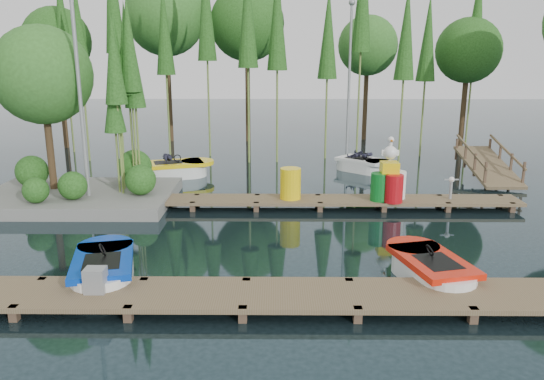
{
  "coord_description": "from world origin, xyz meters",
  "views": [
    {
      "loc": [
        0.63,
        -14.13,
        4.88
      ],
      "look_at": [
        0.5,
        0.5,
        1.1
      ],
      "focal_mm": 35.0,
      "sensor_mm": 36.0,
      "label": 1
    }
  ],
  "objects_px": {
    "boat_red": "(430,270)",
    "boat_blue": "(104,270)",
    "yellow_barrel": "(290,183)",
    "island": "(65,107)",
    "utility_cabinet": "(96,280)",
    "drum_cluster": "(390,182)",
    "boat_yellow_far": "(175,169)"
  },
  "relations": [
    {
      "from": "boat_red",
      "to": "yellow_barrel",
      "type": "distance_m",
      "value": 6.5
    },
    {
      "from": "yellow_barrel",
      "to": "boat_yellow_far",
      "type": "bearing_deg",
      "value": 136.42
    },
    {
      "from": "boat_yellow_far",
      "to": "utility_cabinet",
      "type": "xyz_separation_m",
      "value": [
        0.56,
        -11.35,
        0.23
      ]
    },
    {
      "from": "boat_red",
      "to": "utility_cabinet",
      "type": "distance_m",
      "value": 7.07
    },
    {
      "from": "boat_yellow_far",
      "to": "utility_cabinet",
      "type": "distance_m",
      "value": 11.37
    },
    {
      "from": "boat_yellow_far",
      "to": "drum_cluster",
      "type": "distance_m",
      "value": 8.99
    },
    {
      "from": "boat_blue",
      "to": "drum_cluster",
      "type": "height_order",
      "value": "drum_cluster"
    },
    {
      "from": "boat_yellow_far",
      "to": "yellow_barrel",
      "type": "distance_m",
      "value": 6.34
    },
    {
      "from": "drum_cluster",
      "to": "boat_red",
      "type": "bearing_deg",
      "value": -92.43
    },
    {
      "from": "boat_blue",
      "to": "boat_red",
      "type": "height_order",
      "value": "boat_blue"
    },
    {
      "from": "boat_blue",
      "to": "boat_red",
      "type": "bearing_deg",
      "value": -13.17
    },
    {
      "from": "utility_cabinet",
      "to": "yellow_barrel",
      "type": "height_order",
      "value": "yellow_barrel"
    },
    {
      "from": "boat_red",
      "to": "boat_blue",
      "type": "bearing_deg",
      "value": 166.37
    },
    {
      "from": "boat_yellow_far",
      "to": "drum_cluster",
      "type": "bearing_deg",
      "value": -28.96
    },
    {
      "from": "utility_cabinet",
      "to": "drum_cluster",
      "type": "relative_size",
      "value": 0.24
    },
    {
      "from": "boat_red",
      "to": "boat_yellow_far",
      "type": "bearing_deg",
      "value": 112.31
    },
    {
      "from": "boat_yellow_far",
      "to": "drum_cluster",
      "type": "relative_size",
      "value": 1.58
    },
    {
      "from": "island",
      "to": "boat_red",
      "type": "bearing_deg",
      "value": -32.48
    },
    {
      "from": "boat_red",
      "to": "utility_cabinet",
      "type": "relative_size",
      "value": 5.85
    },
    {
      "from": "boat_yellow_far",
      "to": "utility_cabinet",
      "type": "height_order",
      "value": "boat_yellow_far"
    },
    {
      "from": "boat_red",
      "to": "boat_yellow_far",
      "type": "distance_m",
      "value": 12.61
    },
    {
      "from": "boat_red",
      "to": "drum_cluster",
      "type": "height_order",
      "value": "drum_cluster"
    },
    {
      "from": "island",
      "to": "boat_yellow_far",
      "type": "bearing_deg",
      "value": 51.81
    },
    {
      "from": "boat_red",
      "to": "yellow_barrel",
      "type": "xyz_separation_m",
      "value": [
        -2.94,
        5.78,
        0.54
      ]
    },
    {
      "from": "utility_cabinet",
      "to": "yellow_barrel",
      "type": "distance_m",
      "value": 8.08
    },
    {
      "from": "boat_red",
      "to": "boat_yellow_far",
      "type": "relative_size",
      "value": 0.89
    },
    {
      "from": "island",
      "to": "utility_cabinet",
      "type": "relative_size",
      "value": 13.62
    },
    {
      "from": "island",
      "to": "yellow_barrel",
      "type": "bearing_deg",
      "value": -6.12
    },
    {
      "from": "boat_red",
      "to": "yellow_barrel",
      "type": "height_order",
      "value": "yellow_barrel"
    },
    {
      "from": "boat_yellow_far",
      "to": "boat_blue",
      "type": "bearing_deg",
      "value": -86.91
    },
    {
      "from": "utility_cabinet",
      "to": "island",
      "type": "bearing_deg",
      "value": 113.33
    },
    {
      "from": "island",
      "to": "utility_cabinet",
      "type": "bearing_deg",
      "value": -66.67
    }
  ]
}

